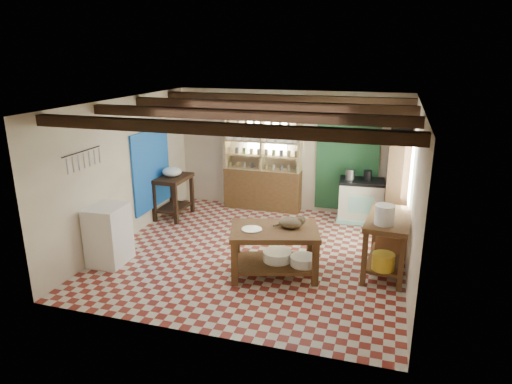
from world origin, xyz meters
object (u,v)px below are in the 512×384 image
(prep_table, at_px, (173,197))
(white_cabinet, at_px, (109,235))
(cat, at_px, (291,223))
(work_table, at_px, (274,251))
(stove, at_px, (361,200))
(right_counter, at_px, (387,244))

(prep_table, xyz_separation_m, white_cabinet, (-0.02, -2.30, 0.05))
(prep_table, height_order, white_cabinet, white_cabinet)
(white_cabinet, bearing_deg, cat, 7.01)
(work_table, bearing_deg, cat, 11.31)
(white_cabinet, relative_size, cat, 2.65)
(prep_table, bearing_deg, stove, 14.18)
(work_table, height_order, white_cabinet, white_cabinet)
(stove, xyz_separation_m, prep_table, (-3.80, -0.90, 0.01))
(stove, height_order, white_cabinet, white_cabinet)
(work_table, relative_size, stove, 1.50)
(cat, bearing_deg, prep_table, 122.04)
(prep_table, distance_m, cat, 3.45)
(stove, height_order, right_counter, right_counter)
(work_table, bearing_deg, right_counter, 3.18)
(work_table, xyz_separation_m, right_counter, (1.68, 0.60, 0.08))
(work_table, relative_size, cat, 3.62)
(right_counter, relative_size, cat, 3.48)
(stove, relative_size, white_cabinet, 0.91)
(white_cabinet, distance_m, cat, 3.01)
(work_table, relative_size, right_counter, 1.04)
(stove, relative_size, prep_table, 1.01)
(prep_table, bearing_deg, work_table, -34.47)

